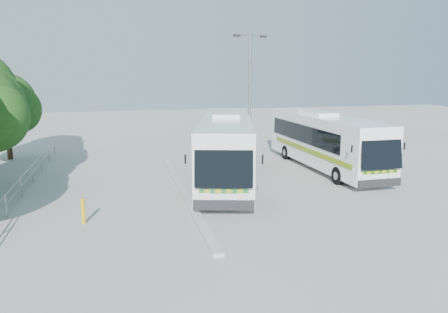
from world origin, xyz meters
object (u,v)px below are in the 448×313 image
object	(u,v)px
coach_main	(226,147)
lamppost	(250,98)
coach_adjacent	(324,140)
bollard	(83,211)
tree_far_e	(6,103)

from	to	relation	value
coach_main	lamppost	world-z (taller)	lamppost
coach_adjacent	lamppost	distance (m)	5.76
coach_main	bollard	world-z (taller)	coach_main
lamppost	coach_main	bearing A→B (deg)	-157.55
lamppost	coach_adjacent	bearing A→B (deg)	-3.11
tree_far_e	bollard	distance (m)	16.31
bollard	tree_far_e	bearing A→B (deg)	111.35
coach_adjacent	bollard	xyz separation A→B (m)	(-13.88, -7.00, -1.29)
coach_main	coach_adjacent	world-z (taller)	coach_main
tree_far_e	coach_main	xyz separation A→B (m)	(13.00, -9.50, -1.95)
coach_adjacent	coach_main	bearing A→B (deg)	-167.48
tree_far_e	coach_main	world-z (taller)	tree_far_e
tree_far_e	coach_main	size ratio (longest dim) A/B	0.46
coach_main	lamppost	xyz separation A→B (m)	(1.63, 1.03, 2.57)
tree_far_e	lamppost	world-z (taller)	lamppost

